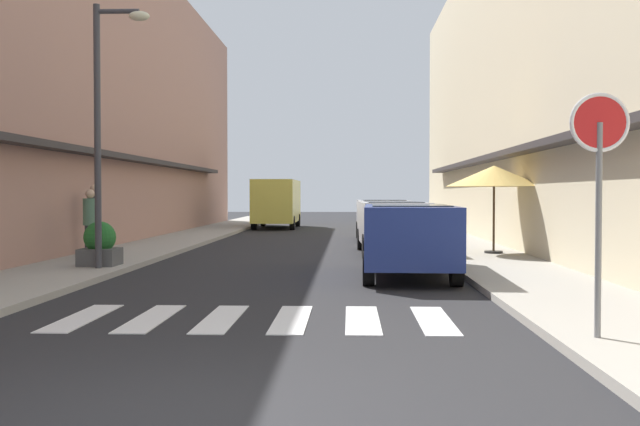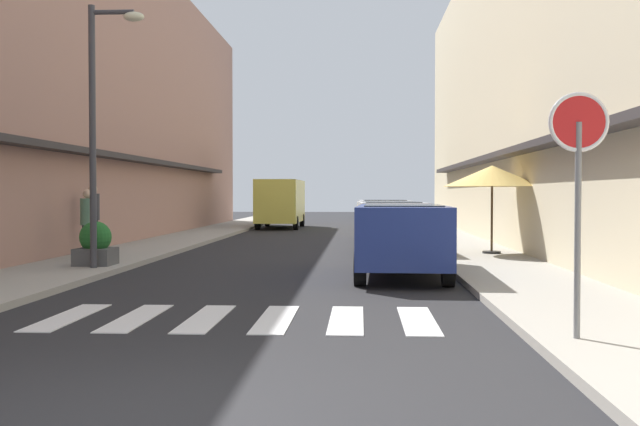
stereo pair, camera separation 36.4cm
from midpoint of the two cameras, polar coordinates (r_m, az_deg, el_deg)
The scene contains 16 objects.
ground_plane at distance 21.78m, azimuth -0.57°, elevation -2.92°, with size 90.63×90.63×0.00m, color #232326.
sidewalk_left at distance 22.57m, azimuth -12.54°, elevation -2.65°, with size 2.39×57.67×0.12m, color #9E998E.
sidewalk_right at distance 21.97m, azimuth 11.74°, elevation -2.76°, with size 2.39×57.67×0.12m, color #9E998E.
building_row_left at distance 24.98m, azimuth -20.22°, elevation 9.26°, with size 5.50×39.08×10.19m.
building_row_right at distance 24.06m, azimuth 20.30°, elevation 10.42°, with size 5.50×39.08×10.90m.
crosswalk at distance 9.91m, azimuth -5.19°, elevation -8.26°, with size 5.20×2.20×0.01m.
parked_car_near at distance 14.68m, azimuth 7.16°, elevation -1.48°, with size 1.91×4.36×1.47m.
parked_car_mid at distance 20.37m, azimuth 6.06°, elevation -0.64°, with size 1.93×4.34×1.47m.
parked_car_far at distance 26.14m, azimuth 5.43°, elevation -0.16°, with size 1.88×4.04×1.47m.
delivery_van at distance 35.56m, azimuth -2.81°, elevation 1.07°, with size 2.01×5.40×2.37m.
round_street_sign at distance 8.40m, azimuth 20.80°, elevation 4.65°, with size 0.65×0.07×2.67m.
street_lamp at distance 16.05m, azimuth -16.19°, elevation 7.89°, with size 1.19×0.28×5.52m.
cafe_umbrella at distance 19.62m, azimuth 13.87°, elevation 2.81°, with size 2.53×2.53×2.31m.
planter_midblock at distance 16.64m, azimuth -16.60°, elevation -2.43°, with size 0.79×0.79×0.96m.
pedestrian_walking_near at distance 19.88m, azimuth -16.89°, elevation -0.29°, with size 0.34×0.34×1.81m.
pedestrian_walking_far at distance 18.29m, azimuth -17.24°, elevation -0.70°, with size 0.34×0.34×1.68m.
Camera 2 is at (1.61, -5.18, 1.69)m, focal length 40.78 mm.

